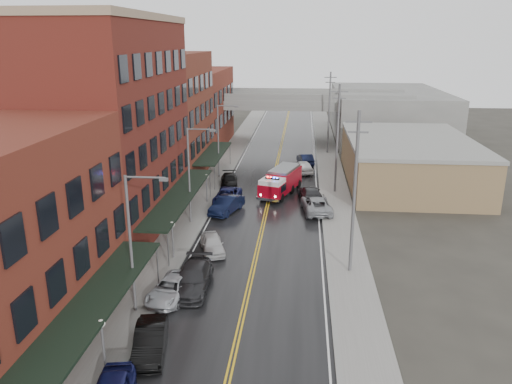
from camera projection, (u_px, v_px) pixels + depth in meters
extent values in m
cube|color=black|center=(268.00, 205.00, 51.95)|extent=(11.00, 160.00, 0.02)
cube|color=slate|center=(199.00, 202.00, 52.60)|extent=(3.00, 160.00, 0.15)
cube|color=slate|center=(338.00, 206.00, 51.28)|extent=(3.00, 160.00, 0.15)
cube|color=gray|center=(214.00, 202.00, 52.45)|extent=(0.30, 160.00, 0.15)
cube|color=gray|center=(322.00, 206.00, 51.42)|extent=(0.30, 160.00, 0.15)
cube|color=#571C17|center=(112.00, 129.00, 43.84)|extent=(9.00, 20.00, 18.00)
cube|color=maroon|center=(166.00, 116.00, 60.93)|extent=(9.00, 15.00, 15.00)
cube|color=maroon|center=(196.00, 109.00, 78.01)|extent=(9.00, 20.00, 12.00)
cube|color=olive|center=(408.00, 162.00, 59.28)|extent=(14.00, 22.00, 5.00)
cube|color=slate|center=(387.00, 113.00, 87.19)|extent=(18.00, 30.00, 8.00)
cube|color=black|center=(96.00, 301.00, 27.02)|extent=(2.60, 16.00, 0.18)
cylinder|color=slate|center=(157.00, 266.00, 34.59)|extent=(0.10, 0.10, 3.00)
cube|color=black|center=(180.00, 195.00, 45.09)|extent=(2.60, 18.00, 0.18)
cylinder|color=slate|center=(168.00, 250.00, 37.25)|extent=(0.10, 0.10, 3.00)
cylinder|color=slate|center=(210.00, 185.00, 53.61)|extent=(0.10, 0.10, 3.00)
cube|color=black|center=(214.00, 153.00, 61.73)|extent=(2.60, 13.00, 0.18)
cylinder|color=slate|center=(215.00, 178.00, 56.27)|extent=(0.10, 0.10, 3.00)
cylinder|color=slate|center=(230.00, 154.00, 67.88)|extent=(0.10, 0.10, 3.00)
cylinder|color=#59595B|center=(104.00, 349.00, 25.50)|extent=(0.14, 0.14, 2.80)
sphere|color=silver|center=(101.00, 324.00, 25.05)|extent=(0.44, 0.44, 0.44)
cylinder|color=#59595B|center=(173.00, 242.00, 38.81)|extent=(0.14, 0.14, 2.80)
sphere|color=silver|center=(172.00, 224.00, 38.37)|extent=(0.44, 0.44, 0.44)
cylinder|color=#59595B|center=(207.00, 190.00, 52.12)|extent=(0.14, 0.14, 2.80)
sphere|color=silver|center=(206.00, 176.00, 51.68)|extent=(0.44, 0.44, 0.44)
cylinder|color=#59595B|center=(131.00, 247.00, 30.32)|extent=(0.18, 0.18, 9.00)
cylinder|color=#59595B|center=(145.00, 177.00, 28.91)|extent=(2.40, 0.12, 0.12)
cube|color=#59595B|center=(164.00, 180.00, 28.84)|extent=(0.50, 0.22, 0.18)
cylinder|color=#59595B|center=(189.00, 177.00, 45.54)|extent=(0.18, 0.18, 9.00)
cylinder|color=#59595B|center=(200.00, 129.00, 44.13)|extent=(2.40, 0.12, 0.12)
cube|color=#59595B|center=(213.00, 131.00, 44.06)|extent=(0.50, 0.22, 0.18)
cylinder|color=#59595B|center=(218.00, 142.00, 60.75)|extent=(0.18, 0.18, 9.00)
cylinder|color=#59595B|center=(227.00, 106.00, 59.34)|extent=(2.40, 0.12, 0.12)
cube|color=#59595B|center=(237.00, 107.00, 59.27)|extent=(0.50, 0.22, 0.18)
cylinder|color=#59595B|center=(354.00, 195.00, 35.27)|extent=(0.24, 0.24, 12.00)
cube|color=#59595B|center=(359.00, 122.00, 33.73)|extent=(1.80, 0.12, 0.12)
cube|color=#59595B|center=(358.00, 132.00, 33.94)|extent=(1.40, 0.12, 0.12)
cylinder|color=#59595B|center=(337.00, 140.00, 54.29)|extent=(0.24, 0.24, 12.00)
cube|color=#59595B|center=(340.00, 92.00, 52.75)|extent=(1.80, 0.12, 0.12)
cube|color=#59595B|center=(339.00, 98.00, 52.96)|extent=(1.40, 0.12, 0.12)
cylinder|color=#59595B|center=(329.00, 114.00, 73.31)|extent=(0.24, 0.24, 12.00)
cube|color=#59595B|center=(331.00, 77.00, 71.77)|extent=(1.80, 0.12, 0.12)
cube|color=#59595B|center=(330.00, 82.00, 71.98)|extent=(1.40, 0.12, 0.12)
cube|color=slate|center=(282.00, 102.00, 80.39)|extent=(40.00, 10.00, 1.50)
cube|color=slate|center=(216.00, 124.00, 82.50)|extent=(1.60, 8.00, 6.00)
cube|color=slate|center=(350.00, 126.00, 80.51)|extent=(1.60, 8.00, 6.00)
cube|color=maroon|center=(284.00, 179.00, 56.12)|extent=(3.88, 5.77, 2.02)
cube|color=maroon|center=(272.00, 190.00, 52.90)|extent=(3.05, 3.11, 1.44)
cube|color=silver|center=(272.00, 181.00, 52.62)|extent=(2.87, 2.89, 0.48)
cube|color=black|center=(273.00, 187.00, 52.99)|extent=(2.77, 2.20, 0.77)
cube|color=slate|center=(284.00, 169.00, 55.78)|extent=(3.54, 5.33, 0.29)
cube|color=black|center=(272.00, 178.00, 52.53)|extent=(1.55, 0.72, 0.13)
sphere|color=#FF0C0C|center=(268.00, 177.00, 52.70)|extent=(0.19, 0.19, 0.19)
sphere|color=#1933FF|center=(277.00, 178.00, 52.31)|extent=(0.19, 0.19, 0.19)
cylinder|color=black|center=(263.00, 195.00, 53.43)|extent=(1.02, 0.61, 0.96)
cylinder|color=black|center=(281.00, 198.00, 52.64)|extent=(1.02, 0.61, 0.96)
cylinder|color=black|center=(274.00, 187.00, 56.39)|extent=(1.02, 0.61, 0.96)
cylinder|color=black|center=(292.00, 189.00, 55.60)|extent=(1.02, 0.61, 0.96)
cylinder|color=black|center=(281.00, 182.00, 58.50)|extent=(1.02, 0.61, 0.96)
cylinder|color=black|center=(298.00, 184.00, 57.71)|extent=(1.02, 0.61, 0.96)
imported|color=black|center=(150.00, 341.00, 27.32)|extent=(2.45, 4.87, 1.53)
imported|color=#AFB2B7|center=(171.00, 288.00, 33.21)|extent=(2.98, 5.12, 1.34)
imported|color=#242426|center=(193.00, 278.00, 34.28)|extent=(2.42, 5.67, 1.63)
imported|color=#B7B7B7|center=(212.00, 244.00, 40.32)|extent=(2.90, 4.52, 1.43)
imported|color=black|center=(227.00, 205.00, 49.40)|extent=(3.21, 5.26, 1.64)
imported|color=#14184C|center=(227.00, 196.00, 52.41)|extent=(2.68, 5.43, 1.48)
imported|color=black|center=(229.00, 180.00, 58.40)|extent=(2.58, 4.96, 1.37)
imported|color=gray|center=(316.00, 204.00, 49.56)|extent=(3.39, 6.01, 1.59)
imported|color=#272629|center=(310.00, 194.00, 52.87)|extent=(3.01, 5.76, 1.59)
imported|color=white|center=(303.00, 167.00, 64.12)|extent=(3.00, 4.99, 1.59)
imported|color=black|center=(305.00, 159.00, 68.31)|extent=(2.55, 4.80, 1.50)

